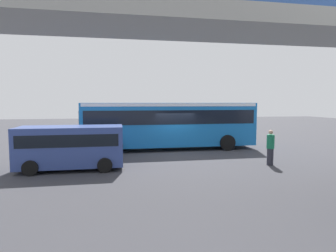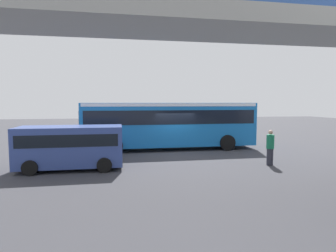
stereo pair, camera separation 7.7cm
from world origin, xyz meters
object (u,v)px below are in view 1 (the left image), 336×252
pedestrian (270,148)px  traffic_sign (106,119)px  parked_van (71,145)px  city_bus (169,122)px

pedestrian → traffic_sign: traffic_sign is taller
pedestrian → traffic_sign: bearing=-47.5°
parked_van → pedestrian: 9.85m
pedestrian → parked_van: bearing=-5.4°
traffic_sign → city_bus: bearing=141.8°
parked_van → traffic_sign: 8.41m
city_bus → traffic_sign: 5.46m
pedestrian → traffic_sign: (8.42, -9.19, 1.00)m
city_bus → traffic_sign: size_ratio=4.12×
city_bus → pedestrian: 7.20m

